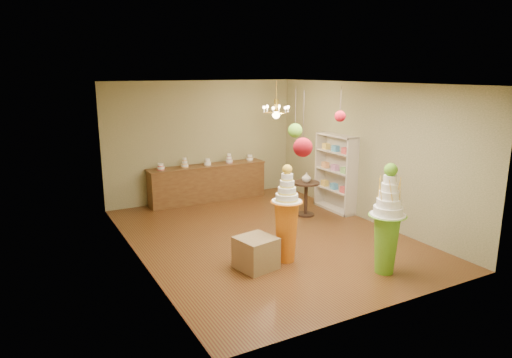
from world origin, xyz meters
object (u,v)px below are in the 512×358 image
pedestal_green (387,229)px  sideboard (208,182)px  pedestal_orange (286,223)px  round_table (306,194)px

pedestal_green → sideboard: bearing=99.5°
pedestal_green → pedestal_orange: pedestal_green is taller
sideboard → round_table: sideboard is taller
sideboard → pedestal_orange: bearing=-93.7°
pedestal_green → round_table: pedestal_green is taller
pedestal_green → sideboard: 5.42m
pedestal_orange → round_table: (1.76, 1.97, -0.18)m
pedestal_orange → sideboard: (0.27, 4.17, -0.21)m
pedestal_green → round_table: bearing=79.3°
sideboard → pedestal_green: bearing=-80.5°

